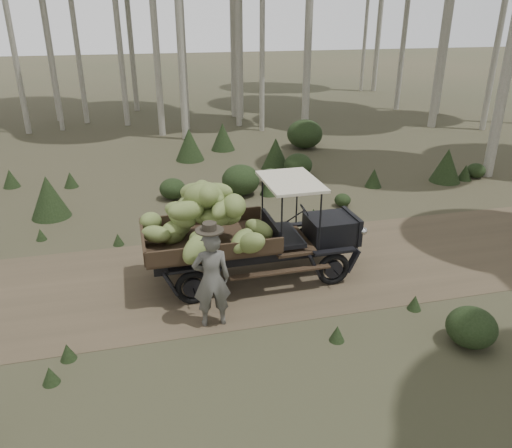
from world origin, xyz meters
name	(u,v)px	position (x,y,z in m)	size (l,w,h in m)	color
ground	(186,281)	(0.00, 0.00, 0.00)	(120.00, 120.00, 0.00)	#473D2B
dirt_track	(186,281)	(0.00, 0.00, 0.00)	(70.00, 4.00, 0.01)	brown
banana_truck	(225,220)	(0.84, -0.19, 1.40)	(4.77, 2.35, 2.31)	black
farmer	(211,278)	(0.31, -1.67, 0.95)	(0.68, 0.50, 2.00)	#55544E
undergrowth	(205,251)	(0.47, 0.27, 0.53)	(23.06, 21.04, 1.34)	#233319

